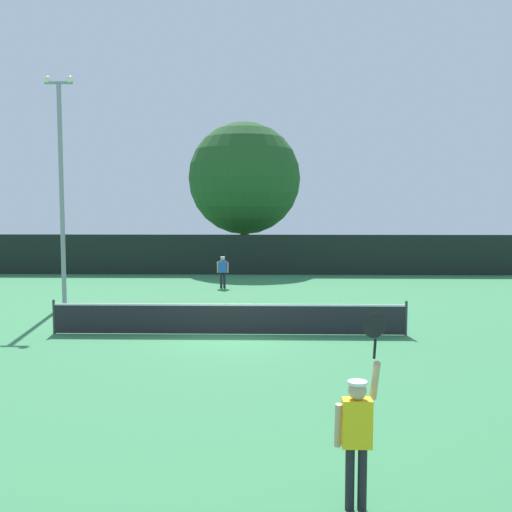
{
  "coord_description": "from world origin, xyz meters",
  "views": [
    {
      "loc": [
        1.25,
        -17.6,
        3.9
      ],
      "look_at": [
        0.71,
        5.65,
        1.98
      ],
      "focal_mm": 40.48,
      "sensor_mm": 36.0,
      "label": 1
    }
  ],
  "objects_px": {
    "tennis_ball": "(249,311)",
    "parked_car_near": "(210,252)",
    "player_receiving": "(223,269)",
    "parked_car_mid": "(275,252)",
    "parked_car_far": "(339,254)",
    "light_pole": "(61,178)",
    "player_serving": "(357,425)",
    "large_tree": "(244,179)"
  },
  "relations": [
    {
      "from": "tennis_ball",
      "to": "parked_car_near",
      "type": "bearing_deg",
      "value": 100.12
    },
    {
      "from": "player_receiving",
      "to": "parked_car_near",
      "type": "distance_m",
      "value": 12.89
    },
    {
      "from": "parked_car_mid",
      "to": "parked_car_far",
      "type": "height_order",
      "value": "same"
    },
    {
      "from": "tennis_ball",
      "to": "light_pole",
      "type": "bearing_deg",
      "value": 169.56
    },
    {
      "from": "player_serving",
      "to": "parked_car_mid",
      "type": "xyz_separation_m",
      "value": [
        -0.72,
        34.35,
        -0.36
      ]
    },
    {
      "from": "parked_car_near",
      "to": "parked_car_mid",
      "type": "bearing_deg",
      "value": 16.43
    },
    {
      "from": "player_serving",
      "to": "light_pole",
      "type": "height_order",
      "value": "light_pole"
    },
    {
      "from": "tennis_ball",
      "to": "large_tree",
      "type": "xyz_separation_m",
      "value": [
        -0.91,
        16.84,
        5.83
      ]
    },
    {
      "from": "light_pole",
      "to": "player_receiving",
      "type": "bearing_deg",
      "value": 41.37
    },
    {
      "from": "tennis_ball",
      "to": "parked_car_mid",
      "type": "height_order",
      "value": "parked_car_mid"
    },
    {
      "from": "parked_car_far",
      "to": "player_serving",
      "type": "bearing_deg",
      "value": -97.6
    },
    {
      "from": "player_serving",
      "to": "large_tree",
      "type": "xyz_separation_m",
      "value": [
        -2.79,
        31.09,
        4.74
      ]
    },
    {
      "from": "parked_car_far",
      "to": "tennis_ball",
      "type": "bearing_deg",
      "value": -108.05
    },
    {
      "from": "player_receiving",
      "to": "large_tree",
      "type": "height_order",
      "value": "large_tree"
    },
    {
      "from": "parked_car_near",
      "to": "tennis_ball",
      "type": "bearing_deg",
      "value": -72.06
    },
    {
      "from": "parked_car_mid",
      "to": "parked_car_far",
      "type": "distance_m",
      "value": 4.74
    },
    {
      "from": "parked_car_near",
      "to": "parked_car_far",
      "type": "height_order",
      "value": "same"
    },
    {
      "from": "large_tree",
      "to": "parked_car_far",
      "type": "bearing_deg",
      "value": 12.96
    },
    {
      "from": "tennis_ball",
      "to": "player_serving",
      "type": "bearing_deg",
      "value": -82.46
    },
    {
      "from": "parked_car_mid",
      "to": "parked_car_far",
      "type": "bearing_deg",
      "value": -13.81
    },
    {
      "from": "player_serving",
      "to": "player_receiving",
      "type": "relative_size",
      "value": 1.66
    },
    {
      "from": "large_tree",
      "to": "parked_car_near",
      "type": "height_order",
      "value": "large_tree"
    },
    {
      "from": "player_receiving",
      "to": "large_tree",
      "type": "xyz_separation_m",
      "value": [
        0.63,
        10.19,
        4.93
      ]
    },
    {
      "from": "parked_car_mid",
      "to": "tennis_ball",
      "type": "bearing_deg",
      "value": -85.28
    },
    {
      "from": "light_pole",
      "to": "parked_car_far",
      "type": "height_order",
      "value": "light_pole"
    },
    {
      "from": "large_tree",
      "to": "parked_car_mid",
      "type": "distance_m",
      "value": 6.39
    },
    {
      "from": "parked_car_mid",
      "to": "light_pole",
      "type": "bearing_deg",
      "value": -106.86
    },
    {
      "from": "player_receiving",
      "to": "parked_car_mid",
      "type": "height_order",
      "value": "parked_car_mid"
    },
    {
      "from": "tennis_ball",
      "to": "player_receiving",
      "type": "bearing_deg",
      "value": 103.01
    },
    {
      "from": "player_serving",
      "to": "parked_car_far",
      "type": "height_order",
      "value": "player_serving"
    },
    {
      "from": "light_pole",
      "to": "large_tree",
      "type": "height_order",
      "value": "large_tree"
    },
    {
      "from": "tennis_ball",
      "to": "parked_car_near",
      "type": "relative_size",
      "value": 0.02
    },
    {
      "from": "large_tree",
      "to": "tennis_ball",
      "type": "bearing_deg",
      "value": -86.92
    },
    {
      "from": "player_receiving",
      "to": "tennis_ball",
      "type": "relative_size",
      "value": 22.68
    },
    {
      "from": "player_receiving",
      "to": "light_pole",
      "type": "xyz_separation_m",
      "value": [
        -5.98,
        -5.27,
        4.18
      ]
    },
    {
      "from": "parked_car_mid",
      "to": "parked_car_near",
      "type": "bearing_deg",
      "value": -163.34
    },
    {
      "from": "large_tree",
      "to": "parked_car_near",
      "type": "xyz_separation_m",
      "value": [
        -2.56,
        2.55,
        -5.09
      ]
    },
    {
      "from": "large_tree",
      "to": "light_pole",
      "type": "bearing_deg",
      "value": -113.17
    },
    {
      "from": "player_receiving",
      "to": "parked_car_far",
      "type": "bearing_deg",
      "value": -121.3
    },
    {
      "from": "parked_car_near",
      "to": "parked_car_mid",
      "type": "relative_size",
      "value": 1.0
    },
    {
      "from": "player_serving",
      "to": "light_pole",
      "type": "bearing_deg",
      "value": 121.04
    },
    {
      "from": "player_serving",
      "to": "large_tree",
      "type": "bearing_deg",
      "value": 95.13
    }
  ]
}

